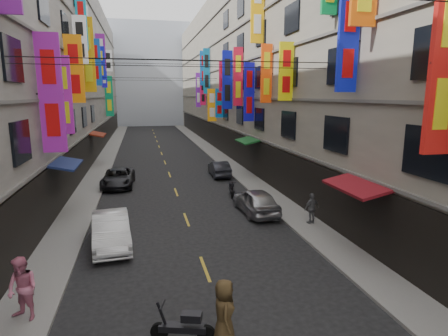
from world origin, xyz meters
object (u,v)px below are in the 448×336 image
car_left_mid (111,230)px  car_right_far (219,169)px  pedestrian_crossing (224,313)px  car_right_mid (256,201)px  car_left_far (118,178)px  pedestrian_lfar (22,289)px  scooter_crossing (184,326)px  pedestrian_rfar (312,208)px  scooter_far_right (232,190)px

car_left_mid → car_right_far: (7.71, 13.30, -0.09)m
car_right_far → pedestrian_crossing: size_ratio=2.06×
car_right_mid → car_right_far: car_right_mid is taller
car_left_far → pedestrian_lfar: size_ratio=2.45×
car_right_far → car_left_far: bearing=14.2°
scooter_crossing → car_right_mid: bearing=-9.5°
car_right_mid → pedestrian_rfar: pedestrian_rfar is taller
car_right_mid → pedestrian_lfar: pedestrian_lfar is taller
scooter_crossing → car_left_far: bearing=25.6°
scooter_far_right → pedestrian_rfar: bearing=120.9°
pedestrian_crossing → car_right_far: bearing=-4.2°
scooter_far_right → car_right_mid: car_right_mid is taller
pedestrian_rfar → pedestrian_crossing: 10.47m
car_left_far → pedestrian_lfar: (-1.79, -16.86, 0.43)m
car_right_far → scooter_far_right: bearing=86.6°
pedestrian_rfar → pedestrian_crossing: (-6.46, -8.24, 0.01)m
pedestrian_rfar → pedestrian_crossing: pedestrian_crossing is taller
scooter_far_right → car_right_far: car_right_far is taller
car_left_far → car_right_far: 8.23m
scooter_far_right → car_left_mid: size_ratio=0.40×
car_right_mid → pedestrian_crossing: (-4.25, -10.83, 0.21)m
scooter_crossing → car_left_far: (-2.71, 18.73, 0.21)m
car_right_far → pedestrian_crossing: pedestrian_crossing is taller
car_right_mid → pedestrian_rfar: bearing=127.5°
scooter_crossing → pedestrian_rfar: 10.87m
car_right_mid → car_right_far: bearing=-93.0°
car_left_far → car_right_mid: bearing=-43.0°
scooter_far_right → pedestrian_rfar: (2.66, -6.52, 0.48)m
car_right_mid → pedestrian_crossing: pedestrian_crossing is taller
car_left_far → pedestrian_crossing: 19.49m
pedestrian_lfar → pedestrian_crossing: 5.99m
car_left_mid → pedestrian_lfar: size_ratio=2.31×
pedestrian_lfar → pedestrian_rfar: bearing=58.2°
car_left_mid → car_left_far: 11.39m
car_left_mid → car_right_mid: 8.31m
scooter_far_right → pedestrian_crossing: pedestrian_crossing is taller
pedestrian_lfar → pedestrian_crossing: bearing=9.5°
car_left_far → pedestrian_crossing: size_ratio=2.51×
car_left_mid → car_right_mid: (7.71, 3.09, -0.01)m
car_left_mid → pedestrian_crossing: (3.46, -7.73, 0.21)m
scooter_crossing → pedestrian_crossing: size_ratio=0.93×
car_right_mid → scooter_crossing: bearing=60.1°
car_left_mid → pedestrian_crossing: 8.48m
car_right_far → pedestrian_rfar: 12.99m
car_left_mid → pedestrian_rfar: 9.94m
pedestrian_lfar → scooter_far_right: bearing=84.9°
car_left_mid → pedestrian_crossing: bearing=-71.7°
car_left_mid → car_left_far: size_ratio=0.94×
car_left_far → car_right_mid: (8.00, -8.29, 0.07)m
car_left_far → pedestrian_crossing: pedestrian_crossing is taller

